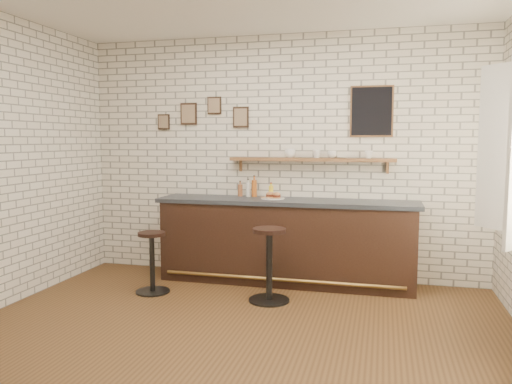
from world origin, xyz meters
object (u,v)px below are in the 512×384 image
bitters_bottle_brown (240,190)px  condiment_bottle_yellow (271,191)px  bar_stool_left (152,260)px  sandwich_plate (273,198)px  bar_counter (286,241)px  shelf_cup_b (317,154)px  bitters_bottle_white (248,189)px  bitters_bottle_amber (254,188)px  ciabatta_sandwich (273,195)px  shelf_cup_d (369,155)px  shelf_cup_a (290,153)px  shelf_cup_c (332,154)px  bar_stool_right (269,262)px

bitters_bottle_brown → condiment_bottle_yellow: size_ratio=1.08×
bar_stool_left → sandwich_plate: bearing=33.1°
bar_counter → shelf_cup_b: (0.33, 0.20, 1.04)m
bitters_bottle_white → bitters_bottle_amber: 0.08m
ciabatta_sandwich → shelf_cup_d: size_ratio=2.28×
bitters_bottle_amber → shelf_cup_a: size_ratio=1.97×
shelf_cup_b → shelf_cup_d: bearing=-41.8°
shelf_cup_c → ciabatta_sandwich: bearing=95.4°
shelf_cup_c → shelf_cup_d: bearing=-99.1°
bitters_bottle_white → condiment_bottle_yellow: bearing=0.0°
bar_counter → bar_stool_left: size_ratio=4.50×
ciabatta_sandwich → condiment_bottle_yellow: 0.18m
bitters_bottle_white → shelf_cup_c: bearing=0.4°
shelf_cup_c → sandwich_plate: bearing=95.2°
bar_counter → condiment_bottle_yellow: condiment_bottle_yellow is taller
bar_counter → ciabatta_sandwich: size_ratio=14.16×
condiment_bottle_yellow → bar_stool_left: size_ratio=0.26×
sandwich_plate → shelf_cup_d: bearing=9.0°
bar_counter → shelf_cup_b: size_ratio=29.22×
bar_counter → shelf_cup_a: shelf_cup_a is taller
bitters_bottle_amber → bar_stool_right: 1.23m
bar_counter → bitters_bottle_white: size_ratio=14.12×
bar_stool_right → shelf_cup_d: 1.76m
condiment_bottle_yellow → shelf_cup_a: size_ratio=1.34×
bitters_bottle_white → bitters_bottle_brown: bearing=180.0°
bar_stool_right → shelf_cup_a: bearing=87.3°
sandwich_plate → bitters_bottle_amber: bitters_bottle_amber is taller
bar_counter → ciabatta_sandwich: bearing=170.8°
shelf_cup_a → bar_stool_left: bearing=-164.2°
bitters_bottle_brown → condiment_bottle_yellow: bitters_bottle_brown is taller
shelf_cup_c → shelf_cup_b: bearing=80.9°
ciabatta_sandwich → bitters_bottle_white: bearing=155.1°
ciabatta_sandwich → bar_stool_right: 1.00m
condiment_bottle_yellow → shelf_cup_d: (1.17, 0.01, 0.46)m
bar_stool_left → bitters_bottle_amber: bearing=45.5°
bitters_bottle_white → shelf_cup_a: shelf_cup_a is taller
bitters_bottle_brown → shelf_cup_d: bearing=0.3°
bitters_bottle_white → shelf_cup_d: size_ratio=2.28×
ciabatta_sandwich → bitters_bottle_brown: bearing=160.2°
bitters_bottle_white → shelf_cup_a: bearing=0.9°
ciabatta_sandwich → bitters_bottle_brown: size_ratio=1.12×
bitters_bottle_white → bitters_bottle_amber: size_ratio=0.82×
bar_stool_right → condiment_bottle_yellow: bearing=101.6°
sandwich_plate → bar_stool_left: 1.58m
shelf_cup_a → bar_counter: bearing=-111.7°
ciabatta_sandwich → bitters_bottle_brown: 0.50m
bitters_bottle_amber → shelf_cup_a: (0.45, 0.01, 0.43)m
bar_stool_left → shelf_cup_a: size_ratio=5.09×
sandwich_plate → shelf_cup_b: bearing=19.3°
bitters_bottle_amber → shelf_cup_d: 1.45m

